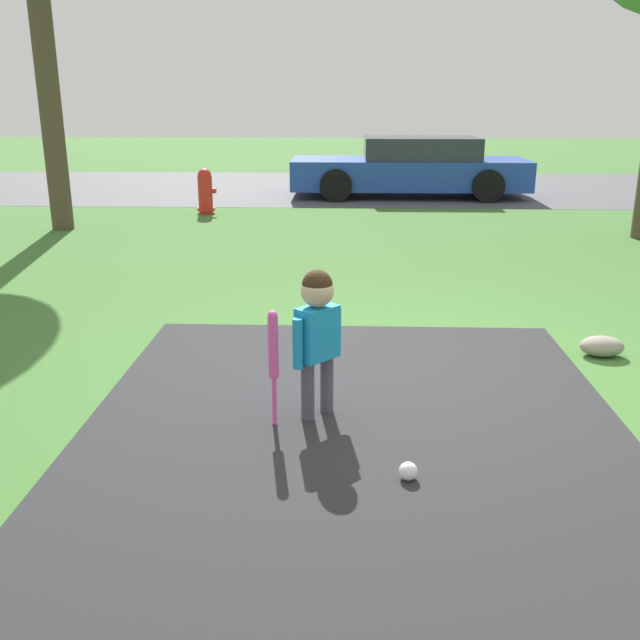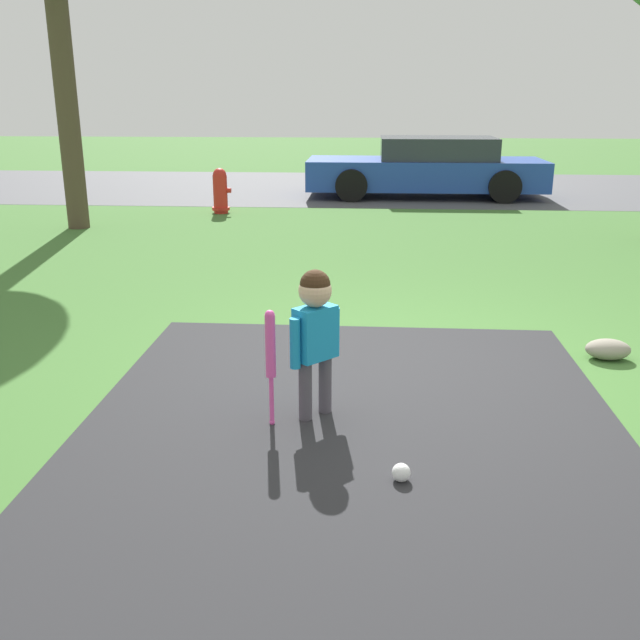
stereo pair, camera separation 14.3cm
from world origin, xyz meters
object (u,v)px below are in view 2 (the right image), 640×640
at_px(baseball_bat, 271,351).
at_px(child, 315,323).
at_px(sports_ball, 401,473).
at_px(fire_hydrant, 220,191).
at_px(parked_car, 428,168).

bearing_deg(baseball_bat, child, 30.14).
xyz_separation_m(sports_ball, fire_hydrant, (-2.72, 8.62, 0.32)).
xyz_separation_m(child, baseball_bat, (-0.25, -0.15, -0.13)).
bearing_deg(fire_hydrant, child, -74.26).
relative_size(fire_hydrant, parked_car, 0.16).
bearing_deg(parked_car, baseball_bat, 80.71).
xyz_separation_m(sports_ball, parked_car, (0.90, 10.95, 0.50)).
height_order(baseball_bat, parked_car, parked_car).
distance_m(baseball_bat, fire_hydrant, 8.25).
xyz_separation_m(baseball_bat, parked_car, (1.65, 10.33, 0.08)).
height_order(child, sports_ball, child).
height_order(baseball_bat, fire_hydrant, fire_hydrant).
xyz_separation_m(child, parked_car, (1.40, 10.19, -0.05)).
relative_size(baseball_bat, fire_hydrant, 0.96).
height_order(fire_hydrant, parked_car, parked_car).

